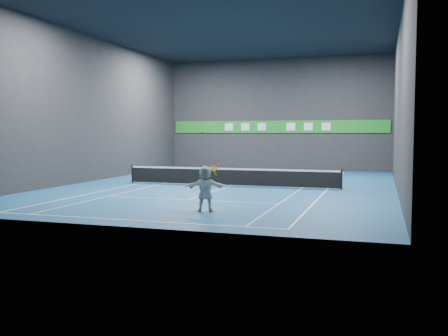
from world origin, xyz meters
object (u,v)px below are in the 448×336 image
(tennis_ball, at_px, (203,132))
(tennis_racket, at_px, (215,166))
(player, at_px, (205,188))
(tennis_net, at_px, (230,176))

(tennis_ball, bearing_deg, tennis_racket, 9.29)
(player, bearing_deg, tennis_racket, 174.47)
(tennis_ball, relative_size, tennis_net, 0.01)
(player, xyz_separation_m, tennis_ball, (-0.10, -0.03, 2.14))
(player, bearing_deg, tennis_ball, 2.21)
(tennis_racket, bearing_deg, tennis_net, 103.31)
(player, distance_m, tennis_net, 9.40)
(tennis_ball, distance_m, tennis_net, 9.72)
(player, xyz_separation_m, tennis_net, (-1.81, 9.22, -0.34))
(tennis_racket, bearing_deg, player, -172.40)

